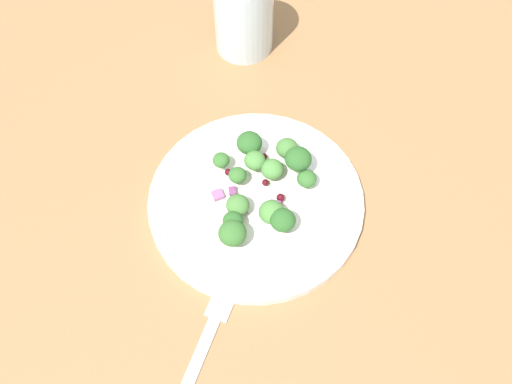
% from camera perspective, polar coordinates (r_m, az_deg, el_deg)
% --- Properties ---
extents(ground_plane, '(1.80, 1.80, 0.02)m').
position_cam_1_polar(ground_plane, '(0.70, 0.41, -0.50)').
color(ground_plane, olive).
extents(plate, '(0.24, 0.24, 0.02)m').
position_cam_1_polar(plate, '(0.67, 0.00, -0.81)').
color(plate, white).
rests_on(plate, ground_plane).
extents(dressing_pool, '(0.14, 0.14, 0.00)m').
position_cam_1_polar(dressing_pool, '(0.67, 0.00, -0.62)').
color(dressing_pool, white).
rests_on(dressing_pool, plate).
extents(broccoli_floret_0, '(0.03, 0.03, 0.03)m').
position_cam_1_polar(broccoli_floret_0, '(0.68, -0.36, 4.65)').
color(broccoli_floret_0, '#ADD18E').
rests_on(broccoli_floret_0, plate).
extents(broccoli_floret_1, '(0.02, 0.02, 0.02)m').
position_cam_1_polar(broccoli_floret_1, '(0.64, -2.18, -2.74)').
color(broccoli_floret_1, '#9EC684').
rests_on(broccoli_floret_1, plate).
extents(broccoli_floret_2, '(0.02, 0.02, 0.02)m').
position_cam_1_polar(broccoli_floret_2, '(0.67, 4.77, 1.24)').
color(broccoli_floret_2, '#ADD18E').
rests_on(broccoli_floret_2, plate).
extents(broccoli_floret_3, '(0.03, 0.03, 0.03)m').
position_cam_1_polar(broccoli_floret_3, '(0.62, -2.22, -3.91)').
color(broccoli_floret_3, '#ADD18E').
rests_on(broccoli_floret_3, plate).
extents(broccoli_floret_4, '(0.03, 0.03, 0.03)m').
position_cam_1_polar(broccoli_floret_4, '(0.65, -1.73, -1.26)').
color(broccoli_floret_4, '#8EB77A').
rests_on(broccoli_floret_4, plate).
extents(broccoli_floret_5, '(0.03, 0.03, 0.03)m').
position_cam_1_polar(broccoli_floret_5, '(0.69, 2.92, 4.10)').
color(broccoli_floret_5, '#8EB77A').
rests_on(broccoli_floret_5, plate).
extents(broccoli_floret_6, '(0.03, 0.03, 0.03)m').
position_cam_1_polar(broccoli_floret_6, '(0.63, 2.53, -2.68)').
color(broccoli_floret_6, '#9EC684').
rests_on(broccoli_floret_6, plate).
extents(broccoli_floret_7, '(0.02, 0.02, 0.02)m').
position_cam_1_polar(broccoli_floret_7, '(0.68, -3.29, 2.98)').
color(broccoli_floret_7, '#ADD18E').
rests_on(broccoli_floret_7, plate).
extents(broccoli_floret_8, '(0.03, 0.03, 0.03)m').
position_cam_1_polar(broccoli_floret_8, '(0.64, 1.35, -1.95)').
color(broccoli_floret_8, '#9EC684').
rests_on(broccoli_floret_8, plate).
extents(broccoli_floret_9, '(0.03, 0.03, 0.03)m').
position_cam_1_polar(broccoli_floret_9, '(0.67, 3.98, 3.08)').
color(broccoli_floret_9, '#ADD18E').
rests_on(broccoli_floret_9, plate).
extents(broccoli_floret_10, '(0.03, 0.03, 0.03)m').
position_cam_1_polar(broccoli_floret_10, '(0.67, 1.52, 2.13)').
color(broccoli_floret_10, '#8EB77A').
rests_on(broccoli_floret_10, plate).
extents(broccoli_floret_11, '(0.02, 0.02, 0.02)m').
position_cam_1_polar(broccoli_floret_11, '(0.67, 0.26, 3.04)').
color(broccoli_floret_11, '#9EC684').
rests_on(broccoli_floret_11, plate).
extents(broccoli_floret_12, '(0.02, 0.02, 0.02)m').
position_cam_1_polar(broccoli_floret_12, '(0.67, -1.74, 1.56)').
color(broccoli_floret_12, '#8EB77A').
rests_on(broccoli_floret_12, plate).
extents(cranberry_0, '(0.01, 0.01, 0.01)m').
position_cam_1_polar(cranberry_0, '(0.66, 2.32, -0.53)').
color(cranberry_0, '#4C0A14').
rests_on(cranberry_0, plate).
extents(cranberry_1, '(0.01, 0.01, 0.01)m').
position_cam_1_polar(cranberry_1, '(0.68, 2.26, 2.36)').
color(cranberry_1, maroon).
rests_on(cranberry_1, plate).
extents(cranberry_2, '(0.01, 0.01, 0.01)m').
position_cam_1_polar(cranberry_2, '(0.68, -2.63, 1.87)').
color(cranberry_2, '#4C0A14').
rests_on(cranberry_2, plate).
extents(cranberry_3, '(0.01, 0.01, 0.01)m').
position_cam_1_polar(cranberry_3, '(0.67, 0.85, 1.02)').
color(cranberry_3, '#4C0A14').
rests_on(cranberry_3, plate).
extents(cranberry_4, '(0.01, 0.01, 0.01)m').
position_cam_1_polar(cranberry_4, '(0.69, 0.75, 3.36)').
color(cranberry_4, '#4C0A14').
rests_on(cranberry_4, plate).
extents(cranberry_5, '(0.01, 0.01, 0.01)m').
position_cam_1_polar(cranberry_5, '(0.65, 2.74, -2.57)').
color(cranberry_5, '#4C0A14').
rests_on(cranberry_5, plate).
extents(onion_bit_0, '(0.01, 0.01, 0.01)m').
position_cam_1_polar(onion_bit_0, '(0.66, -1.32, -1.52)').
color(onion_bit_0, '#843D75').
rests_on(onion_bit_0, plate).
extents(onion_bit_1, '(0.01, 0.02, 0.01)m').
position_cam_1_polar(onion_bit_1, '(0.66, 1.78, -1.23)').
color(onion_bit_1, '#934C84').
rests_on(onion_bit_1, plate).
extents(onion_bit_2, '(0.01, 0.01, 0.00)m').
position_cam_1_polar(onion_bit_2, '(0.67, -2.20, 0.02)').
color(onion_bit_2, '#843D75').
rests_on(onion_bit_2, plate).
extents(onion_bit_3, '(0.01, 0.01, 0.00)m').
position_cam_1_polar(onion_bit_3, '(0.65, 2.11, -2.79)').
color(onion_bit_3, '#A35B93').
rests_on(onion_bit_3, plate).
extents(onion_bit_4, '(0.01, 0.01, 0.00)m').
position_cam_1_polar(onion_bit_4, '(0.67, -3.55, -0.48)').
color(onion_bit_4, '#A35B93').
rests_on(onion_bit_4, plate).
extents(fork, '(0.16, 0.12, 0.01)m').
position_cam_1_polar(fork, '(0.61, -5.52, -15.46)').
color(fork, silver).
rests_on(fork, ground_plane).
extents(water_glass, '(0.07, 0.07, 0.11)m').
position_cam_1_polar(water_glass, '(0.79, -1.17, 16.38)').
color(water_glass, silver).
rests_on(water_glass, ground_plane).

